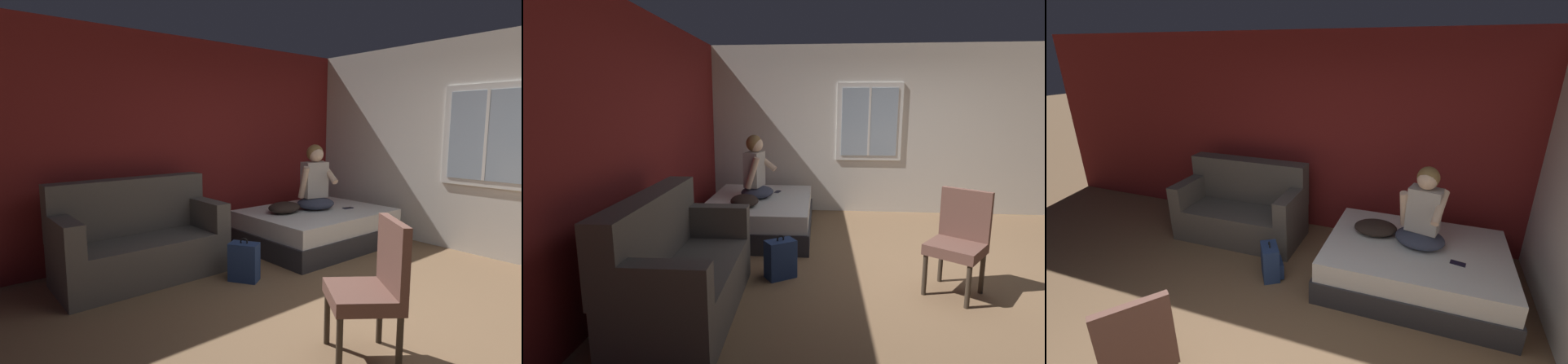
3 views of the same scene
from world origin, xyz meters
TOP-DOWN VIEW (x-y plane):
  - ground_plane at (0.00, 0.00)m, footprint 40.00×40.00m
  - wall_back_accent at (0.00, 3.04)m, footprint 9.82×0.16m
  - wall_side_with_window at (2.49, 0.00)m, footprint 0.19×7.31m
  - bed at (1.18, 2.01)m, footprint 1.93×1.43m
  - couch at (-1.14, 2.37)m, footprint 1.71×0.84m
  - side_chair at (-0.53, -0.12)m, footprint 0.64×0.64m
  - person_seated at (1.22, 2.07)m, footprint 0.61×0.55m
  - backpack at (-0.34, 1.58)m, footprint 0.34×0.35m
  - throw_pillow at (0.72, 2.14)m, footprint 0.53×0.43m
  - cell_phone at (1.60, 1.80)m, footprint 0.15×0.09m

SIDE VIEW (x-z plane):
  - ground_plane at x=0.00m, z-range 0.00..0.00m
  - backpack at x=-0.34m, z-range -0.04..0.42m
  - bed at x=1.18m, z-range 0.00..0.48m
  - couch at x=-1.14m, z-range -0.13..0.91m
  - cell_phone at x=1.60m, z-range 0.48..0.49m
  - side_chair at x=-0.53m, z-range 0.04..1.02m
  - throw_pillow at x=0.72m, z-range 0.48..0.62m
  - person_seated at x=1.22m, z-range 0.40..1.27m
  - wall_back_accent at x=0.00m, z-range 0.00..2.70m
  - wall_side_with_window at x=2.49m, z-range 0.00..2.70m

